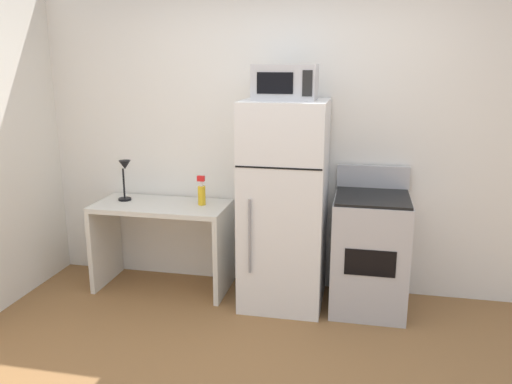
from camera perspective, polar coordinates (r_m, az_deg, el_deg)
wall_back_white at (r=4.32m, az=4.13°, el=6.13°), size 5.00×0.10×2.60m
desk at (r=4.45m, az=-10.37°, el=-4.17°), size 1.12×0.54×0.75m
desk_lamp at (r=4.49m, az=-14.37°, el=2.02°), size 0.14×0.12×0.35m
spray_bottle at (r=4.28m, az=-6.06°, el=-0.15°), size 0.06×0.06×0.25m
refrigerator at (r=4.04m, az=3.15°, el=-1.44°), size 0.64×0.66×1.63m
microwave at (r=3.87m, az=3.30°, el=12.08°), size 0.46×0.35×0.26m
oven_range at (r=4.13m, az=12.50°, el=-6.52°), size 0.57×0.61×1.10m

